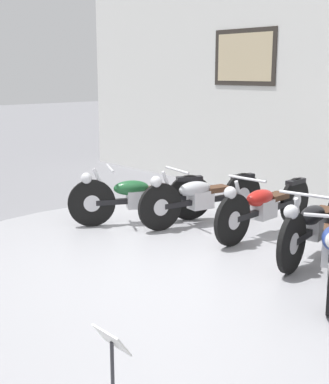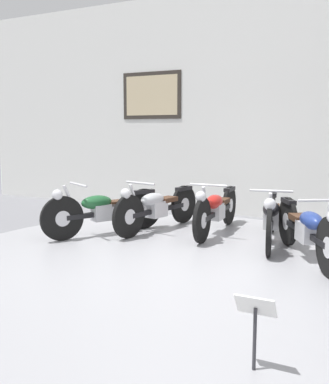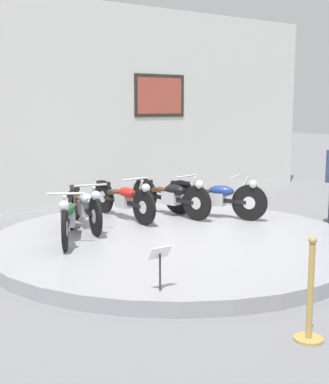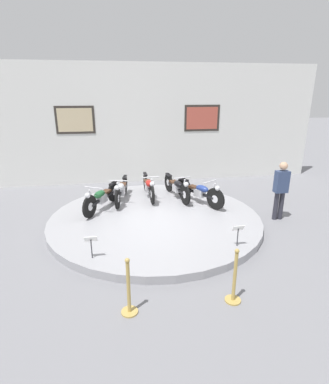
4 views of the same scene
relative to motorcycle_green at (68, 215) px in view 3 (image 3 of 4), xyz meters
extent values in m
plane|color=slate|center=(1.46, -0.72, -0.57)|extent=(60.00, 60.00, 0.00)
cylinder|color=#99999E|center=(1.46, -0.72, -0.48)|extent=(5.77, 5.77, 0.19)
cube|color=silver|center=(1.46, 3.37, 1.66)|extent=(14.00, 0.20, 4.47)
cube|color=#2D2823|center=(3.86, 3.26, 1.89)|extent=(1.40, 0.02, 1.00)
cube|color=#B24C3D|center=(3.86, 3.25, 1.89)|extent=(1.24, 0.02, 0.84)
cylinder|color=black|center=(-0.30, -0.56, -0.07)|extent=(0.35, 0.58, 0.63)
cylinder|color=silver|center=(-0.30, -0.56, -0.07)|extent=(0.16, 0.23, 0.22)
cylinder|color=black|center=(0.34, 0.63, -0.07)|extent=(0.35, 0.58, 0.63)
cylinder|color=silver|center=(0.34, 0.63, -0.07)|extent=(0.16, 0.23, 0.22)
cube|color=black|center=(0.02, 0.04, -0.07)|extent=(0.65, 1.13, 0.07)
cube|color=silver|center=(0.00, 0.00, -0.05)|extent=(0.33, 0.38, 0.24)
ellipsoid|color=#1E562D|center=(-0.05, -0.09, 0.11)|extent=(0.42, 0.53, 0.20)
cube|color=#472D1E|center=(0.12, 0.23, 0.07)|extent=(0.33, 0.38, 0.07)
cube|color=black|center=(0.34, 0.63, 0.20)|extent=(0.26, 0.36, 0.06)
cylinder|color=silver|center=(-0.23, -0.43, 0.13)|extent=(0.16, 0.24, 0.54)
cylinder|color=silver|center=(-0.18, -0.33, 0.39)|extent=(0.49, 0.28, 0.03)
sphere|color=silver|center=(-0.33, -0.61, 0.27)|extent=(0.15, 0.15, 0.15)
cylinder|color=black|center=(0.46, -0.01, -0.07)|extent=(0.18, 0.62, 0.63)
cylinder|color=silver|center=(0.46, -0.01, -0.07)|extent=(0.11, 0.23, 0.22)
cylinder|color=black|center=(0.72, 1.31, -0.07)|extent=(0.18, 0.62, 0.63)
cylinder|color=silver|center=(0.72, 1.31, -0.07)|extent=(0.11, 0.23, 0.22)
cube|color=black|center=(0.59, 0.65, -0.07)|extent=(0.31, 1.23, 0.07)
cube|color=silver|center=(0.58, 0.61, -0.05)|extent=(0.26, 0.35, 0.24)
ellipsoid|color=#B2B5BA|center=(0.56, 0.51, 0.11)|extent=(0.31, 0.51, 0.20)
cube|color=#472D1E|center=(0.63, 0.86, 0.07)|extent=(0.26, 0.35, 0.07)
cube|color=black|center=(0.72, 1.31, 0.20)|extent=(0.17, 0.37, 0.06)
cylinder|color=silver|center=(0.49, 0.13, 0.13)|extent=(0.09, 0.25, 0.54)
cylinder|color=silver|center=(0.51, 0.24, 0.39)|extent=(0.54, 0.14, 0.03)
sphere|color=silver|center=(0.44, -0.07, 0.27)|extent=(0.15, 0.15, 0.15)
cylinder|color=black|center=(1.50, 0.21, -0.07)|extent=(0.09, 0.63, 0.63)
cylinder|color=silver|center=(1.50, 0.21, -0.07)|extent=(0.08, 0.22, 0.22)
cylinder|color=black|center=(1.43, 1.55, -0.07)|extent=(0.09, 0.63, 0.63)
cylinder|color=silver|center=(1.43, 1.55, -0.07)|extent=(0.08, 0.22, 0.22)
cube|color=black|center=(1.46, 0.88, -0.07)|extent=(0.13, 1.24, 0.07)
cube|color=silver|center=(1.47, 0.84, -0.05)|extent=(0.22, 0.33, 0.24)
ellipsoid|color=red|center=(1.47, 0.74, 0.11)|extent=(0.24, 0.49, 0.20)
cube|color=#472D1E|center=(1.45, 1.10, 0.07)|extent=(0.22, 0.33, 0.07)
cube|color=black|center=(1.43, 1.55, 0.20)|extent=(0.12, 0.36, 0.06)
cylinder|color=silver|center=(1.49, 0.35, 0.13)|extent=(0.06, 0.25, 0.54)
cylinder|color=silver|center=(1.48, 0.46, 0.39)|extent=(0.54, 0.06, 0.03)
sphere|color=silver|center=(1.50, 0.15, 0.27)|extent=(0.15, 0.15, 0.15)
cylinder|color=black|center=(2.47, -0.01, -0.07)|extent=(0.18, 0.63, 0.63)
cylinder|color=silver|center=(2.47, -0.01, -0.07)|extent=(0.11, 0.23, 0.22)
cylinder|color=black|center=(2.20, 1.31, -0.07)|extent=(0.18, 0.63, 0.63)
cylinder|color=silver|center=(2.20, 1.31, -0.07)|extent=(0.11, 0.23, 0.22)
cube|color=black|center=(2.34, 0.65, -0.07)|extent=(0.32, 1.23, 0.07)
cube|color=silver|center=(2.35, 0.61, -0.05)|extent=(0.26, 0.35, 0.24)
ellipsoid|color=black|center=(2.37, 0.51, 0.11)|extent=(0.31, 0.51, 0.20)
cube|color=#472D1E|center=(2.29, 0.86, 0.07)|extent=(0.26, 0.35, 0.07)
cube|color=black|center=(2.20, 1.31, 0.20)|extent=(0.17, 0.37, 0.06)
cylinder|color=silver|center=(2.44, 0.13, 0.13)|extent=(0.09, 0.25, 0.54)
cylinder|color=silver|center=(2.42, 0.24, 0.39)|extent=(0.54, 0.14, 0.03)
sphere|color=silver|center=(2.49, -0.07, 0.27)|extent=(0.15, 0.15, 0.15)
cylinder|color=black|center=(3.25, -0.55, -0.06)|extent=(0.37, 0.59, 0.65)
cylinder|color=silver|center=(3.25, -0.55, -0.06)|extent=(0.17, 0.23, 0.23)
cylinder|color=black|center=(2.57, 0.62, -0.06)|extent=(0.37, 0.59, 0.65)
cylinder|color=silver|center=(2.57, 0.62, -0.06)|extent=(0.17, 0.23, 0.23)
cube|color=black|center=(2.91, 0.04, -0.06)|extent=(0.68, 1.11, 0.07)
cube|color=silver|center=(2.93, 0.00, -0.04)|extent=(0.33, 0.38, 0.24)
ellipsoid|color=navy|center=(2.98, -0.08, 0.12)|extent=(0.43, 0.53, 0.20)
cube|color=#472D1E|center=(2.80, 0.23, 0.08)|extent=(0.33, 0.38, 0.07)
cube|color=black|center=(2.57, 0.62, 0.22)|extent=(0.27, 0.36, 0.06)
cylinder|color=silver|center=(3.17, -0.42, 0.14)|extent=(0.16, 0.24, 0.54)
cylinder|color=silver|center=(3.12, -0.32, 0.40)|extent=(0.48, 0.30, 0.03)
sphere|color=silver|center=(3.28, -0.60, 0.28)|extent=(0.15, 0.15, 0.15)
cylinder|color=#333338|center=(-0.12, -2.70, -0.17)|extent=(0.02, 0.02, 0.42)
cube|color=white|center=(-0.12, -2.70, 0.05)|extent=(0.26, 0.11, 0.15)
cylinder|color=tan|center=(0.57, -4.23, -0.56)|extent=(0.28, 0.28, 0.03)
cylinder|color=tan|center=(0.57, -4.23, -0.10)|extent=(0.06, 0.06, 0.95)
sphere|color=tan|center=(0.57, -4.23, 0.41)|extent=(0.08, 0.08, 0.08)
camera|label=1|loc=(5.45, -4.45, 1.64)|focal=50.00mm
camera|label=2|loc=(3.76, -5.41, 1.17)|focal=42.00mm
camera|label=3|loc=(-3.28, -7.43, 1.64)|focal=50.00mm
camera|label=4|loc=(0.48, -8.31, 2.91)|focal=28.00mm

